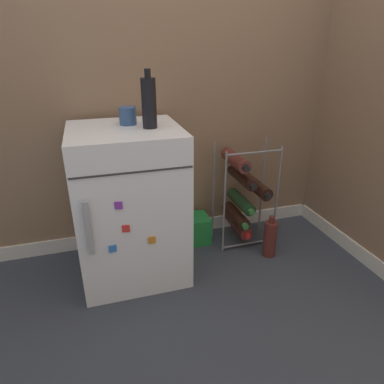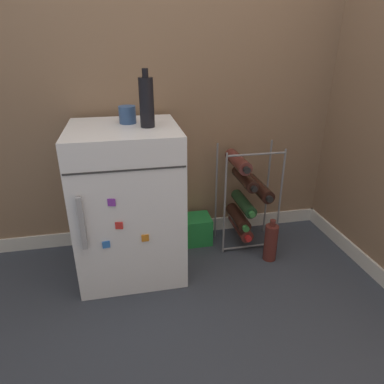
# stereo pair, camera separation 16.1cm
# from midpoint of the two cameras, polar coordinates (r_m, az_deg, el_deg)

# --- Properties ---
(ground_plane) EXTENTS (14.00, 14.00, 0.00)m
(ground_plane) POSITION_cam_midpoint_polar(r_m,az_deg,el_deg) (1.96, 4.60, -14.57)
(ground_plane) COLOR #333842
(wall_back) EXTENTS (6.88, 0.07, 2.50)m
(wall_back) POSITION_cam_midpoint_polar(r_m,az_deg,el_deg) (2.08, 1.15, 24.58)
(wall_back) COLOR #84664C
(wall_back) RESTS_ON ground_plane
(mini_fridge) EXTENTS (0.55, 0.55, 0.83)m
(mini_fridge) POSITION_cam_midpoint_polar(r_m,az_deg,el_deg) (1.88, -8.12, -1.66)
(mini_fridge) COLOR white
(mini_fridge) RESTS_ON ground_plane
(wine_rack) EXTENTS (0.36, 0.33, 0.65)m
(wine_rack) POSITION_cam_midpoint_polar(r_m,az_deg,el_deg) (2.16, 10.87, -0.84)
(wine_rack) COLOR slate
(wine_rack) RESTS_ON ground_plane
(soda_box) EXTENTS (0.21, 0.17, 0.18)m
(soda_box) POSITION_cam_midpoint_polar(r_m,az_deg,el_deg) (2.24, 2.40, -6.28)
(soda_box) COLOR #1E7F38
(soda_box) RESTS_ON ground_plane
(fridge_top_cup) EXTENTS (0.09, 0.09, 0.09)m
(fridge_top_cup) POSITION_cam_midpoint_polar(r_m,az_deg,el_deg) (1.80, -8.15, 12.61)
(fridge_top_cup) COLOR #335184
(fridge_top_cup) RESTS_ON mini_fridge
(fridge_top_bottle) EXTENTS (0.07, 0.07, 0.27)m
(fridge_top_bottle) POSITION_cam_midpoint_polar(r_m,az_deg,el_deg) (1.69, -4.80, 14.71)
(fridge_top_bottle) COLOR black
(fridge_top_bottle) RESTS_ON mini_fridge
(loose_bottle_floor) EXTENTS (0.08, 0.08, 0.27)m
(loose_bottle_floor) POSITION_cam_midpoint_polar(r_m,az_deg,el_deg) (2.13, 15.13, -8.11)
(loose_bottle_floor) COLOR #56231E
(loose_bottle_floor) RESTS_ON ground_plane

